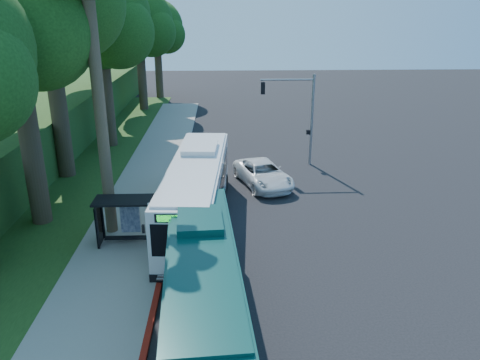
{
  "coord_description": "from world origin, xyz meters",
  "views": [
    {
      "loc": [
        -2.15,
        -24.9,
        11.54
      ],
      "look_at": [
        -1.08,
        1.0,
        2.03
      ],
      "focal_mm": 35.0,
      "sensor_mm": 36.0,
      "label": 1
    }
  ],
  "objects_px": {
    "bus_shelter": "(122,212)",
    "pickup": "(263,174)",
    "teal_bus": "(202,282)",
    "white_bus": "(197,190)"
  },
  "relations": [
    {
      "from": "bus_shelter",
      "to": "pickup",
      "type": "distance_m",
      "value": 11.56
    },
    {
      "from": "white_bus",
      "to": "pickup",
      "type": "relative_size",
      "value": 2.28
    },
    {
      "from": "white_bus",
      "to": "pickup",
      "type": "distance_m",
      "value": 7.18
    },
    {
      "from": "bus_shelter",
      "to": "teal_bus",
      "type": "bearing_deg",
      "value": -57.11
    },
    {
      "from": "bus_shelter",
      "to": "teal_bus",
      "type": "height_order",
      "value": "teal_bus"
    },
    {
      "from": "white_bus",
      "to": "bus_shelter",
      "type": "bearing_deg",
      "value": -140.45
    },
    {
      "from": "bus_shelter",
      "to": "white_bus",
      "type": "bearing_deg",
      "value": 35.73
    },
    {
      "from": "bus_shelter",
      "to": "pickup",
      "type": "relative_size",
      "value": 0.54
    },
    {
      "from": "pickup",
      "to": "white_bus",
      "type": "bearing_deg",
      "value": -143.9
    },
    {
      "from": "white_bus",
      "to": "teal_bus",
      "type": "height_order",
      "value": "white_bus"
    }
  ]
}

